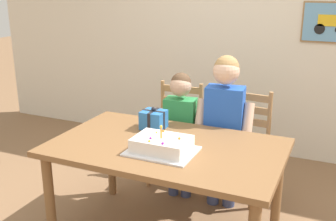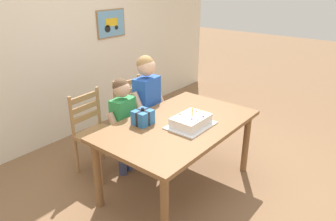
% 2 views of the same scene
% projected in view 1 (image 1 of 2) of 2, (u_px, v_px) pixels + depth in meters
% --- Properties ---
extents(back_wall, '(6.40, 0.11, 2.60)m').
position_uv_depth(back_wall, '(241.00, 32.00, 4.29)').
color(back_wall, silver).
rests_on(back_wall, ground).
extents(dining_table, '(1.58, 0.97, 0.74)m').
position_uv_depth(dining_table, '(166.00, 156.00, 2.81)').
color(dining_table, brown).
rests_on(dining_table, ground).
extents(birthday_cake, '(0.44, 0.34, 0.19)m').
position_uv_depth(birthday_cake, '(162.00, 145.00, 2.65)').
color(birthday_cake, silver).
rests_on(birthday_cake, dining_table).
extents(gift_box_red_large, '(0.18, 0.17, 0.18)m').
position_uv_depth(gift_box_red_large, '(154.00, 120.00, 3.08)').
color(gift_box_red_large, '#286BB7').
rests_on(gift_box_red_large, dining_table).
extents(chair_left, '(0.45, 0.45, 0.92)m').
position_uv_depth(chair_left, '(176.00, 133.00, 3.77)').
color(chair_left, '#A87A4C').
rests_on(chair_left, ground).
extents(chair_right, '(0.46, 0.46, 0.92)m').
position_uv_depth(chair_right, '(241.00, 143.00, 3.53)').
color(chair_right, '#A87A4C').
rests_on(chair_right, ground).
extents(child_older, '(0.48, 0.28, 1.28)m').
position_uv_depth(child_older, '(224.00, 118.00, 3.22)').
color(child_older, '#38426B').
rests_on(child_older, ground).
extents(child_younger, '(0.41, 0.25, 1.11)m').
position_uv_depth(child_younger, '(180.00, 124.00, 3.40)').
color(child_younger, '#38426B').
rests_on(child_younger, ground).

